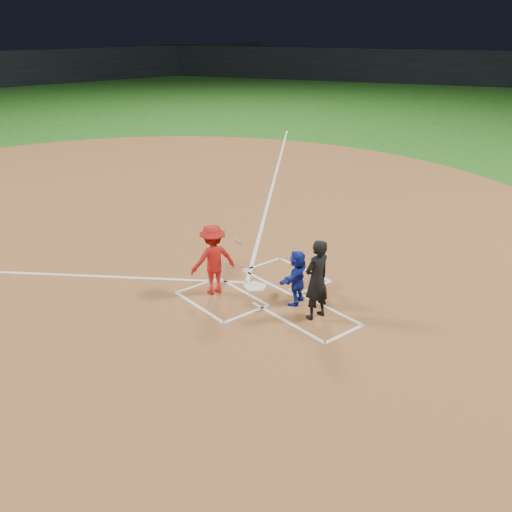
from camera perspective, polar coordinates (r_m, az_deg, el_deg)
ground at (r=13.34m, az=-0.09°, el=-3.15°), size 120.00×120.00×0.00m
home_plate_dirt at (r=18.04m, az=-12.28°, el=3.35°), size 28.00×28.00×0.01m
stadium_wall_right at (r=59.90m, az=17.53°, el=17.58°), size 31.04×52.56×3.20m
home_plate at (r=13.33m, az=-0.09°, el=-3.07°), size 0.60×0.60×0.02m
catcher at (r=12.38m, az=4.12°, el=-2.13°), size 1.19×0.79×1.23m
umpire at (r=11.71m, az=6.08°, el=-2.37°), size 0.63×0.42×1.72m
chalk_markings at (r=17.44m, az=-11.18°, el=2.79°), size 28.35×17.32×0.01m
batter_at_plate at (r=12.78m, az=-4.30°, el=-0.34°), size 1.42×0.94×1.62m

